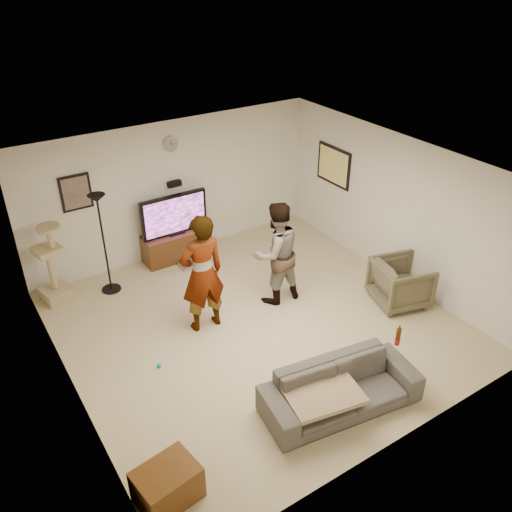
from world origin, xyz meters
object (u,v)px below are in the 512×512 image
tv_stand (177,245)px  cat_tree (50,263)px  person_right (276,253)px  tv (174,214)px  sofa (341,389)px  side_table (167,485)px  beer_bottle (398,337)px  floor_lamp (104,245)px  person_left (202,274)px  armchair (401,283)px

tv_stand → cat_tree: (-2.24, -0.14, 0.42)m
tv_stand → person_right: (0.77, -2.08, 0.60)m
tv → sofa: 4.51m
person_right → side_table: person_right is taller
tv_stand → person_right: bearing=-69.7°
beer_bottle → tv_stand: bearing=102.8°
sofa → floor_lamp: bearing=118.7°
person_left → side_table: 3.04m
person_left → sofa: person_left is taller
person_right → beer_bottle: (0.25, -2.39, -0.15)m
tv → person_right: person_right is taller
armchair → beer_bottle: bearing=147.1°
cat_tree → person_left: 2.60m
sofa → armchair: (2.29, 1.21, 0.08)m
person_left → floor_lamp: bearing=-61.5°
tv_stand → floor_lamp: 1.58m
tv → cat_tree: size_ratio=0.92×
side_table → floor_lamp: bearing=78.3°
cat_tree → person_right: size_ratio=0.79×
cat_tree → armchair: 5.59m
person_right → sofa: bearing=76.3°
floor_lamp → person_right: floor_lamp is taller
cat_tree → person_right: (3.01, -1.94, 0.18)m
tv → floor_lamp: (-1.41, -0.36, -0.02)m
tv → beer_bottle: bearing=-77.2°
floor_lamp → person_right: size_ratio=1.01×
floor_lamp → person_right: (2.18, -1.71, -0.01)m
person_left → beer_bottle: person_left is taller
sofa → side_table: sofa is taller
beer_bottle → side_table: 3.32m
person_left → armchair: person_left is taller
cat_tree → beer_bottle: cat_tree is taller
person_right → armchair: size_ratio=2.08×
floor_lamp → armchair: (3.80, -2.89, -0.49)m
tv_stand → person_left: person_left is taller
beer_bottle → cat_tree: bearing=127.0°
beer_bottle → armchair: (1.37, 1.21, -0.33)m
person_right → side_table: size_ratio=2.69×
sofa → armchair: bearing=36.4°
tv_stand → beer_bottle: bearing=-77.2°
cat_tree → person_right: 3.59m
tv_stand → cat_tree: size_ratio=0.92×
cat_tree → side_table: size_ratio=2.12×
cat_tree → sofa: size_ratio=0.68×
person_left → beer_bottle: (1.56, -2.37, -0.23)m
cat_tree → sofa: bearing=-61.6°
person_right → beer_bottle: size_ratio=6.86×
tv_stand → cat_tree: bearing=-176.5°
tv_stand → side_table: 5.02m
tv → side_table: 5.07m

